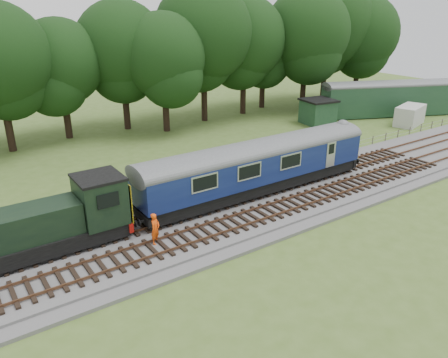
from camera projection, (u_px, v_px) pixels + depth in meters
ground at (255, 208)px, 29.51m from camera, size 120.00×120.00×0.00m
ballast at (255, 205)px, 29.45m from camera, size 70.00×7.00×0.35m
track_north at (243, 195)px, 30.43m from camera, size 67.20×2.40×0.21m
track_south at (271, 211)px, 28.13m from camera, size 67.20×2.40×0.21m
fence at (218, 186)px, 32.95m from camera, size 64.00×0.12×1.00m
tree_line at (127, 134)px, 46.34m from camera, size 70.00×8.00×18.00m
dmu_railcar at (258, 162)px, 30.25m from camera, size 18.05×2.86×3.88m
shunter_loco at (52, 223)px, 23.17m from camera, size 8.92×2.60×3.38m
worker at (155, 229)px, 24.13m from camera, size 0.80×0.74×1.83m
parked_coach at (389, 96)px, 53.11m from camera, size 16.20×9.16×4.19m
shed at (318, 111)px, 49.81m from camera, size 3.89×3.89×2.81m
caravan at (410, 115)px, 49.50m from camera, size 4.86×3.33×2.16m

